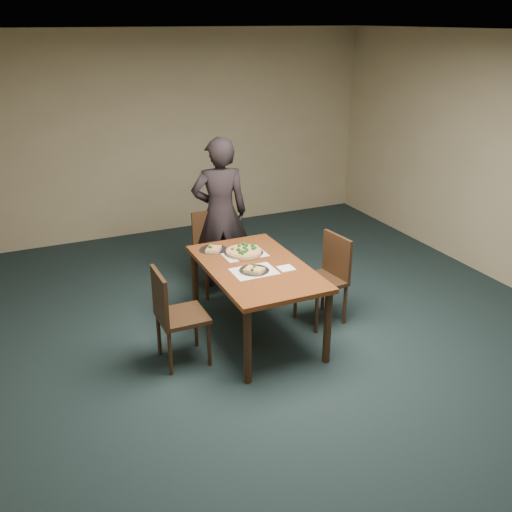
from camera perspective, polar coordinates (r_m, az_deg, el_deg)
name	(u,v)px	position (r m, az deg, el deg)	size (l,w,h in m)	color
ground	(302,365)	(5.28, 4.59, -10.79)	(8.00, 8.00, 0.00)	black
room_shell	(309,178)	(4.56, 5.27, 7.77)	(8.00, 8.00, 8.00)	tan
dining_table	(256,275)	(5.41, 0.00, -1.88)	(0.90, 1.50, 0.75)	#522610
chair_far	(214,247)	(6.47, -4.26, 0.95)	(0.43, 0.43, 0.91)	black
chair_left	(173,312)	(5.10, -8.26, -5.52)	(0.42, 0.42, 0.91)	black
chair_right	(327,274)	(5.82, 7.15, -1.76)	(0.47, 0.47, 0.91)	black
diner	(220,213)	(6.46, -3.62, 4.27)	(0.63, 0.42, 1.74)	black
placemat_main	(244,254)	(5.64, -1.24, 0.25)	(0.42, 0.32, 0.00)	white
placemat_near	(254,271)	(5.25, -0.19, -1.54)	(0.40, 0.30, 0.00)	white
pizza_pan	(244,251)	(5.64, -1.23, 0.47)	(0.39, 0.39, 0.08)	silver
slice_plate_near	(254,270)	(5.24, -0.19, -1.42)	(0.28, 0.28, 0.05)	silver
slice_plate_far	(213,249)	(5.74, -4.29, 0.69)	(0.28, 0.28, 0.06)	silver
napkin	(286,268)	(5.32, 3.03, -1.23)	(0.14, 0.14, 0.01)	white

